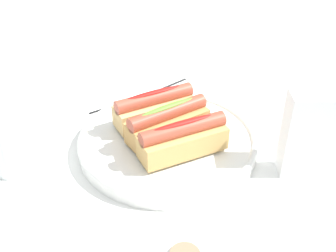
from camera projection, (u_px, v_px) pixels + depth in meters
ground_plane at (166, 145)px, 0.78m from camera, size 2.40×2.40×0.00m
serving_bowl at (168, 141)px, 0.77m from camera, size 0.32×0.32×0.03m
hotdog_front at (155, 108)px, 0.79m from camera, size 0.16×0.08×0.06m
hotdog_back at (168, 122)px, 0.75m from camera, size 0.16×0.09×0.06m
hotdog_side at (183, 139)px, 0.71m from camera, size 0.16×0.08×0.06m
water_glass at (11, 148)px, 0.71m from camera, size 0.07×0.07×0.09m
napkin_box at (318, 134)px, 0.68m from camera, size 0.12×0.07×0.15m
chopstick_near at (136, 98)px, 0.92m from camera, size 0.21×0.07×0.01m
chopstick_far at (149, 94)px, 0.94m from camera, size 0.20×0.10×0.01m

